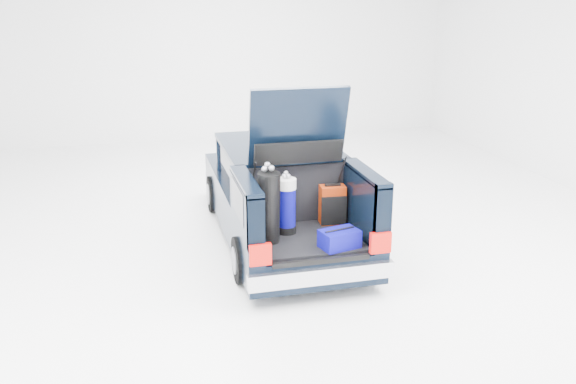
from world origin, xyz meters
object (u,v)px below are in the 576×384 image
object	(u,v)px
car	(278,194)
red_suitcase	(332,205)
black_golf_bag	(269,207)
blue_golf_bag	(287,205)
blue_duffel	(339,239)

from	to	relation	value
car	red_suitcase	size ratio (longest dim) A/B	8.34
red_suitcase	black_golf_bag	xyz separation A→B (m)	(-0.97, -0.44, 0.20)
blue_golf_bag	blue_duffel	size ratio (longest dim) A/B	1.59
red_suitcase	blue_duffel	size ratio (longest dim) A/B	1.07
red_suitcase	black_golf_bag	world-z (taller)	black_golf_bag
car	red_suitcase	xyz separation A→B (m)	(0.47, -1.19, 0.19)
car	blue_golf_bag	size ratio (longest dim) A/B	5.60
blue_golf_bag	red_suitcase	bearing A→B (deg)	6.13
red_suitcase	blue_duffel	distance (m)	0.84
red_suitcase	blue_golf_bag	world-z (taller)	blue_golf_bag
car	black_golf_bag	distance (m)	1.75
red_suitcase	blue_golf_bag	distance (m)	0.71
blue_golf_bag	blue_duffel	distance (m)	0.85
car	red_suitcase	bearing A→B (deg)	-68.37
car	blue_duffel	bearing A→B (deg)	-81.35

